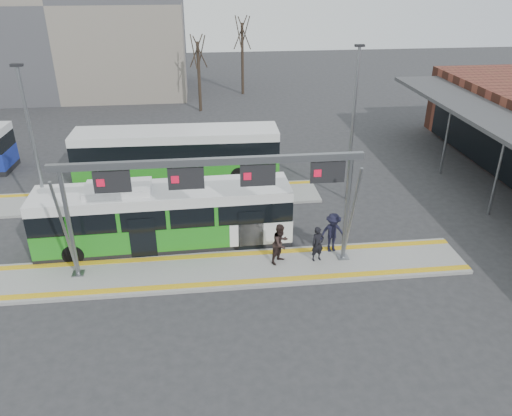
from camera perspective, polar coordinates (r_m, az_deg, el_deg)
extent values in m
plane|color=#2D2D30|center=(22.76, -3.49, -7.22)|extent=(120.00, 120.00, 0.00)
cube|color=gray|center=(22.72, -3.50, -7.06)|extent=(22.00, 3.00, 0.15)
cube|color=gray|center=(29.88, -12.11, 1.05)|extent=(20.00, 3.00, 0.15)
cube|color=yellow|center=(23.64, -3.67, -5.36)|extent=(22.00, 0.35, 0.02)
cube|color=yellow|center=(21.72, -3.32, -8.54)|extent=(22.00, 0.35, 0.02)
cube|color=yellow|center=(30.89, -11.96, 2.10)|extent=(20.00, 0.35, 0.02)
cylinder|color=slate|center=(22.39, -20.59, -1.70)|extent=(0.20, 0.20, 5.05)
cube|color=slate|center=(23.60, -19.63, -7.05)|extent=(0.50, 0.50, 0.06)
cylinder|color=slate|center=(21.79, -20.97, -2.57)|extent=(0.12, 1.46, 4.90)
cylinder|color=slate|center=(22.54, 10.36, -0.13)|extent=(0.20, 0.20, 5.05)
cube|color=slate|center=(23.75, 9.87, -5.52)|extent=(0.50, 0.50, 0.06)
cylinder|color=slate|center=(21.95, 10.86, -0.95)|extent=(0.12, 1.46, 4.90)
cube|color=slate|center=(20.61, -5.33, 5.29)|extent=(13.00, 0.25, 0.30)
cube|color=black|center=(21.20, -16.13, 2.89)|extent=(1.50, 0.12, 0.95)
cube|color=red|center=(21.22, -17.35, 2.75)|extent=(0.32, 0.02, 0.32)
cube|color=black|center=(20.88, -8.00, 3.36)|extent=(1.50, 0.12, 0.95)
cube|color=red|center=(20.84, -9.24, 3.22)|extent=(0.32, 0.02, 0.32)
cube|color=black|center=(21.00, 0.22, 3.76)|extent=(1.50, 0.12, 0.95)
cube|color=red|center=(20.89, -0.99, 3.63)|extent=(0.32, 0.02, 0.32)
cube|color=black|center=(21.53, 8.19, 4.07)|extent=(1.50, 0.12, 0.95)
cube|color=red|center=(21.36, 7.06, 3.96)|extent=(0.32, 0.02, 0.32)
cylinder|color=slate|center=(29.64, 25.77, 3.08)|extent=(0.14, 0.14, 4.30)
cylinder|color=slate|center=(34.49, 20.85, 7.07)|extent=(0.14, 0.14, 4.30)
cube|color=gray|center=(56.61, -21.56, 21.15)|extent=(24.00, 12.00, 18.00)
cube|color=black|center=(25.04, -10.12, -3.75)|extent=(12.11, 2.87, 0.35)
cube|color=#22831C|center=(24.68, -10.26, -2.24)|extent=(12.11, 2.87, 1.15)
cube|color=black|center=(24.18, -10.46, 0.00)|extent=(12.10, 2.79, 1.00)
cube|color=white|center=(23.86, -10.61, 1.62)|extent=(12.11, 2.87, 0.50)
cube|color=orange|center=(24.31, 3.69, 2.26)|extent=(0.10, 1.79, 0.28)
cube|color=white|center=(23.90, -15.49, 2.18)|extent=(3.06, 1.87, 0.30)
cylinder|color=black|center=(24.51, -20.14, -4.94)|extent=(1.01, 0.33, 1.00)
cylinder|color=black|center=(26.43, -19.29, -2.41)|extent=(1.01, 0.33, 1.00)
cylinder|color=black|center=(23.97, -1.57, -3.88)|extent=(1.01, 0.33, 1.00)
cylinder|color=black|center=(25.93, -2.15, -1.38)|extent=(1.01, 0.33, 1.00)
cube|color=black|center=(32.67, -8.80, 3.80)|extent=(12.77, 2.99, 0.37)
cube|color=#22831C|center=(32.38, -8.89, 5.10)|extent=(12.77, 2.99, 1.22)
cube|color=black|center=(31.99, -9.04, 7.00)|extent=(12.77, 2.91, 1.06)
cube|color=white|center=(31.73, -9.14, 8.35)|extent=(12.77, 2.99, 0.53)
cylinder|color=black|center=(32.06, -16.90, 3.15)|extent=(1.07, 0.34, 1.06)
cylinder|color=black|center=(34.24, -16.21, 4.73)|extent=(1.07, 0.34, 1.06)
cylinder|color=black|center=(31.39, -1.97, 3.83)|extent=(1.07, 0.34, 1.06)
cylinder|color=black|center=(33.62, -2.22, 5.40)|extent=(1.07, 0.34, 1.06)
imported|color=black|center=(22.99, 7.06, -4.10)|extent=(0.70, 0.55, 1.69)
imported|color=#2C1F1D|center=(22.65, 2.83, -4.07)|extent=(1.18, 1.17, 1.92)
imported|color=black|center=(23.74, 8.76, -2.78)|extent=(1.32, 0.83, 1.96)
cylinder|color=#382B21|center=(46.99, -6.52, 14.63)|extent=(0.28, 0.28, 6.19)
cylinder|color=#382B21|center=(53.13, -1.56, 16.62)|extent=(0.28, 0.28, 7.05)
cylinder|color=slate|center=(25.16, -23.78, 4.94)|extent=(0.16, 0.16, 8.64)
cube|color=black|center=(24.09, -25.69, 14.51)|extent=(0.50, 0.25, 0.12)
cylinder|color=slate|center=(28.28, 10.97, 9.01)|extent=(0.16, 0.16, 8.69)
cube|color=black|center=(27.33, 11.78, 17.72)|extent=(0.50, 0.25, 0.12)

